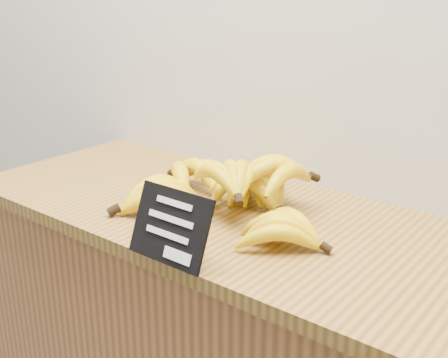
# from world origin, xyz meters

# --- Properties ---
(counter_top) EXTENTS (1.31, 0.54, 0.03)m
(counter_top) POSITION_xyz_m (-0.13, 2.75, 0.92)
(counter_top) COLOR olive
(counter_top) RESTS_ON counter
(chalkboard_sign) EXTENTS (0.17, 0.06, 0.13)m
(chalkboard_sign) POSITION_xyz_m (-0.10, 2.50, 0.99)
(chalkboard_sign) COLOR black
(chalkboard_sign) RESTS_ON counter_top
(banana_pile) EXTENTS (0.52, 0.38, 0.12)m
(banana_pile) POSITION_xyz_m (-0.17, 2.76, 0.98)
(banana_pile) COLOR yellow
(banana_pile) RESTS_ON counter_top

